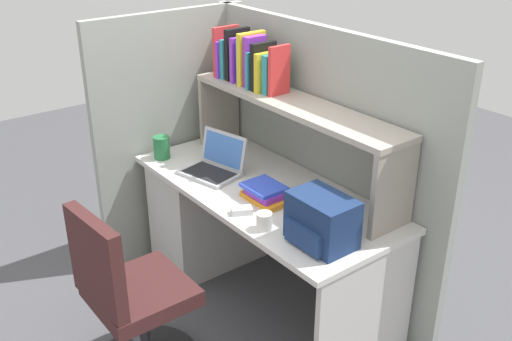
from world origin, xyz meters
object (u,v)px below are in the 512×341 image
Objects in this scene: paper_cup at (264,221)px; snack_canister at (162,147)px; computer_mouse at (242,211)px; office_chair at (132,307)px; laptop at (215,165)px; backpack at (321,221)px.

snack_canister is at bearing 178.48° from paper_cup.
snack_canister is (-1.01, 0.03, 0.03)m from paper_cup.
paper_cup reaches higher than computer_mouse.
paper_cup is 0.75m from office_chair.
office_chair is (0.39, -0.75, -0.39)m from laptop.
computer_mouse is 0.69m from office_chair.
computer_mouse is (-0.43, -0.12, -0.10)m from backpack.
snack_canister is at bearing -43.60° from office_chair.
computer_mouse is 0.11× the size of office_chair.
backpack is 3.61× the size of paper_cup.
backpack is 1.27m from snack_canister.
laptop reaches higher than computer_mouse.
office_chair is at bearing -62.57° from laptop.
backpack is 0.29m from paper_cup.
laptop reaches higher than office_chair.
snack_canister is (-0.37, -0.13, 0.02)m from laptop.
laptop is 3.47× the size of computer_mouse.
computer_mouse is at bearing -164.20° from backpack.
laptop is 4.34× the size of paper_cup.
snack_canister is at bearing -160.01° from laptop.
paper_cup is at bearing -1.52° from snack_canister.
office_chair reaches higher than snack_canister.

